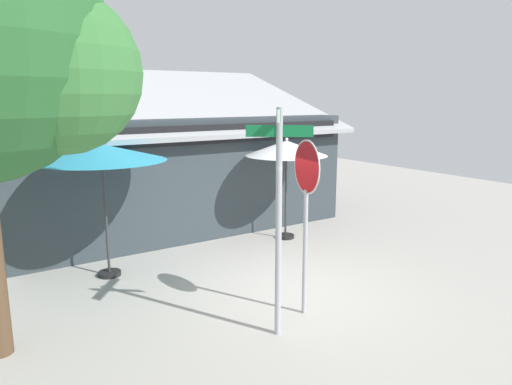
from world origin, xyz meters
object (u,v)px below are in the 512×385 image
(stop_sign, at_px, (306,193))
(patio_umbrella_ivory_center, at_px, (286,149))
(street_sign_post, at_px, (279,200))
(patio_umbrella_teal_left, at_px, (102,154))

(stop_sign, xyz_separation_m, patio_umbrella_ivory_center, (2.28, 3.49, 0.23))
(street_sign_post, xyz_separation_m, stop_sign, (0.77, 0.33, -0.04))
(street_sign_post, relative_size, patio_umbrella_teal_left, 1.25)
(street_sign_post, height_order, patio_umbrella_teal_left, street_sign_post)
(street_sign_post, distance_m, stop_sign, 0.84)
(stop_sign, distance_m, patio_umbrella_ivory_center, 4.18)
(patio_umbrella_teal_left, bearing_deg, stop_sign, -57.74)
(patio_umbrella_teal_left, distance_m, patio_umbrella_ivory_center, 4.41)
(street_sign_post, relative_size, stop_sign, 1.18)
(street_sign_post, xyz_separation_m, patio_umbrella_teal_left, (-1.36, 3.71, 0.38))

